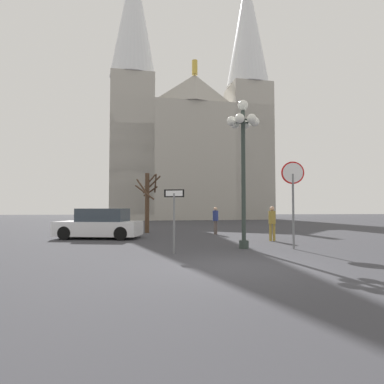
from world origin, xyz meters
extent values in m
plane|color=#38383D|center=(0.00, 0.00, 0.00)|extent=(120.00, 120.00, 0.00)
cube|color=#ADA89E|center=(1.64, 34.73, 7.26)|extent=(21.17, 12.20, 14.52)
pyramid|color=#ADA89E|center=(2.05, 30.65, 16.27)|extent=(7.25, 2.71, 3.50)
cylinder|color=gold|center=(2.05, 30.65, 18.92)|extent=(0.70, 0.70, 1.80)
cube|color=#ADA89E|center=(-5.62, 31.44, 8.80)|extent=(5.63, 5.63, 17.59)
cone|color=silver|center=(-5.62, 31.44, 25.55)|extent=(5.65, 5.65, 15.92)
cube|color=#ADA89E|center=(9.41, 32.97, 8.80)|extent=(5.63, 5.63, 17.59)
cone|color=silver|center=(9.41, 32.97, 25.55)|extent=(5.65, 5.65, 15.92)
cylinder|color=slate|center=(2.98, 3.29, 1.40)|extent=(0.08, 0.08, 2.80)
cylinder|color=red|center=(2.98, 3.29, 2.84)|extent=(0.84, 0.18, 0.84)
cylinder|color=white|center=(2.98, 3.27, 2.84)|extent=(0.73, 0.13, 0.74)
cylinder|color=slate|center=(-1.47, 2.56, 1.01)|extent=(0.07, 0.07, 2.02)
cube|color=black|center=(-1.47, 2.56, 2.02)|extent=(0.67, 0.21, 0.26)
cube|color=white|center=(-1.47, 2.54, 2.02)|extent=(0.56, 0.16, 0.19)
cylinder|color=#2D3833|center=(1.19, 3.64, 2.63)|extent=(0.16, 0.16, 5.26)
cylinder|color=#2D3833|center=(1.19, 3.64, 0.15)|extent=(0.36, 0.36, 0.30)
sphere|color=white|center=(1.19, 3.64, 5.46)|extent=(0.40, 0.40, 0.40)
sphere|color=white|center=(1.64, 3.64, 4.83)|extent=(0.36, 0.36, 0.36)
cylinder|color=#2D3833|center=(1.42, 3.64, 4.83)|extent=(0.05, 0.45, 0.05)
sphere|color=white|center=(1.42, 4.03, 4.83)|extent=(0.36, 0.36, 0.36)
cylinder|color=#2D3833|center=(1.31, 3.84, 4.83)|extent=(0.41, 0.27, 0.05)
sphere|color=white|center=(0.97, 4.03, 4.83)|extent=(0.36, 0.36, 0.36)
cylinder|color=#2D3833|center=(1.08, 3.84, 4.83)|extent=(0.41, 0.27, 0.05)
sphere|color=white|center=(0.74, 3.64, 4.83)|extent=(0.36, 0.36, 0.36)
cylinder|color=#2D3833|center=(0.97, 3.64, 4.83)|extent=(0.05, 0.45, 0.05)
sphere|color=white|center=(0.97, 3.25, 4.83)|extent=(0.36, 0.36, 0.36)
cylinder|color=#2D3833|center=(1.08, 3.45, 4.83)|extent=(0.41, 0.27, 0.05)
sphere|color=white|center=(1.42, 3.25, 4.83)|extent=(0.36, 0.36, 0.36)
cylinder|color=#2D3833|center=(1.31, 3.45, 4.83)|extent=(0.41, 0.27, 0.05)
cylinder|color=#473323|center=(-2.80, 11.42, 1.81)|extent=(0.26, 0.26, 3.62)
cylinder|color=#473323|center=(-2.55, 11.95, 2.96)|extent=(1.16, 0.61, 1.10)
cylinder|color=#473323|center=(-2.61, 11.84, 2.54)|extent=(0.93, 0.48, 0.64)
cylinder|color=#473323|center=(-3.03, 11.04, 2.68)|extent=(0.87, 0.58, 1.13)
cylinder|color=#473323|center=(-2.30, 11.47, 3.01)|extent=(0.20, 1.07, 1.10)
cylinder|color=#473323|center=(-2.64, 11.75, 3.20)|extent=(0.76, 0.43, 0.81)
cylinder|color=#473323|center=(-2.92, 10.87, 2.43)|extent=(1.18, 0.35, 0.91)
cube|color=silver|center=(-4.99, 8.11, 0.50)|extent=(4.29, 2.55, 0.70)
cube|color=#333D47|center=(-4.80, 8.08, 1.17)|extent=(2.51, 2.06, 0.63)
cylinder|color=black|center=(-6.49, 7.52, 0.32)|extent=(0.67, 0.33, 0.64)
cylinder|color=black|center=(-6.19, 9.19, 0.32)|extent=(0.67, 0.33, 0.64)
cylinder|color=black|center=(-3.80, 7.04, 0.32)|extent=(0.67, 0.33, 0.64)
cylinder|color=black|center=(-3.50, 8.70, 0.32)|extent=(0.67, 0.33, 0.64)
cylinder|color=olive|center=(3.24, 6.12, 0.39)|extent=(0.12, 0.12, 0.79)
cylinder|color=olive|center=(3.08, 6.14, 0.39)|extent=(0.12, 0.12, 0.79)
cylinder|color=olive|center=(3.16, 6.13, 1.08)|extent=(0.32, 0.32, 0.59)
sphere|color=tan|center=(3.16, 6.13, 1.48)|extent=(0.21, 0.21, 0.21)
cylinder|color=#594C47|center=(1.11, 9.83, 0.39)|extent=(0.12, 0.12, 0.77)
cylinder|color=#594C47|center=(1.20, 9.95, 0.39)|extent=(0.12, 0.12, 0.77)
cylinder|color=navy|center=(1.15, 9.89, 1.06)|extent=(0.32, 0.32, 0.58)
sphere|color=tan|center=(1.15, 9.89, 1.46)|extent=(0.21, 0.21, 0.21)
camera|label=1|loc=(-1.86, -8.24, 1.55)|focal=29.99mm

